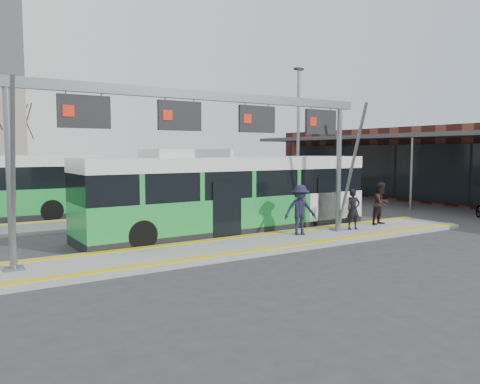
{
  "coord_description": "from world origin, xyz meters",
  "views": [
    {
      "loc": [
        -7.92,
        -13.57,
        3.37
      ],
      "look_at": [
        2.48,
        3.0,
        1.66
      ],
      "focal_mm": 35.0,
      "sensor_mm": 36.0,
      "label": 1
    }
  ],
  "objects_px": {
    "gantry": "(212,123)",
    "passenger_b": "(381,203)",
    "passenger_c": "(300,210)",
    "hero_bus": "(231,195)",
    "passenger_a": "(353,209)"
  },
  "relations": [
    {
      "from": "gantry",
      "to": "passenger_b",
      "type": "relative_size",
      "value": 6.99
    },
    {
      "from": "gantry",
      "to": "passenger_c",
      "type": "xyz_separation_m",
      "value": [
        3.87,
        0.05,
        -3.18
      ]
    },
    {
      "from": "hero_bus",
      "to": "passenger_a",
      "type": "xyz_separation_m",
      "value": [
        4.26,
        -2.7,
        -0.59
      ]
    },
    {
      "from": "hero_bus",
      "to": "passenger_c",
      "type": "height_order",
      "value": "hero_bus"
    },
    {
      "from": "passenger_b",
      "to": "gantry",
      "type": "bearing_deg",
      "value": 173.22
    },
    {
      "from": "gantry",
      "to": "passenger_b",
      "type": "height_order",
      "value": "gantry"
    },
    {
      "from": "hero_bus",
      "to": "passenger_b",
      "type": "relative_size",
      "value": 6.78
    },
    {
      "from": "passenger_b",
      "to": "hero_bus",
      "type": "bearing_deg",
      "value": 151.14
    },
    {
      "from": "passenger_a",
      "to": "hero_bus",
      "type": "bearing_deg",
      "value": 159.11
    },
    {
      "from": "gantry",
      "to": "passenger_c",
      "type": "relative_size",
      "value": 6.74
    },
    {
      "from": "passenger_c",
      "to": "passenger_b",
      "type": "bearing_deg",
      "value": 23.82
    },
    {
      "from": "hero_bus",
      "to": "passenger_c",
      "type": "relative_size",
      "value": 6.53
    },
    {
      "from": "passenger_a",
      "to": "gantry",
      "type": "bearing_deg",
      "value": -169.8
    },
    {
      "from": "hero_bus",
      "to": "passenger_c",
      "type": "xyz_separation_m",
      "value": [
        1.61,
        -2.51,
        -0.46
      ]
    },
    {
      "from": "passenger_a",
      "to": "passenger_b",
      "type": "relative_size",
      "value": 0.9
    }
  ]
}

